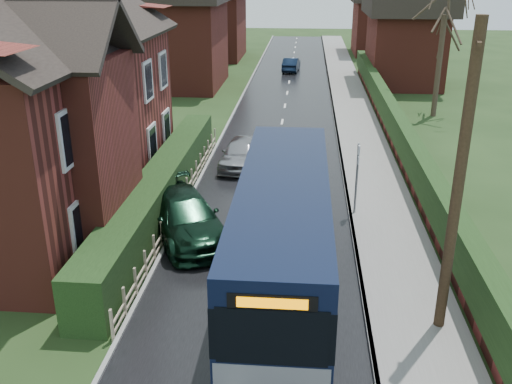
# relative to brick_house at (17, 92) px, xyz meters

# --- Properties ---
(ground) EXTENTS (140.00, 140.00, 0.00)m
(ground) POSITION_rel_brick_house_xyz_m (8.73, -4.78, -4.38)
(ground) COLOR #2B441D
(ground) RESTS_ON ground
(road) EXTENTS (6.00, 100.00, 0.02)m
(road) POSITION_rel_brick_house_xyz_m (8.73, 5.22, -4.37)
(road) COLOR black
(road) RESTS_ON ground
(pavement) EXTENTS (2.50, 100.00, 0.14)m
(pavement) POSITION_rel_brick_house_xyz_m (12.98, 5.22, -4.31)
(pavement) COLOR slate
(pavement) RESTS_ON ground
(kerb_right) EXTENTS (0.12, 100.00, 0.14)m
(kerb_right) POSITION_rel_brick_house_xyz_m (11.78, 5.22, -4.31)
(kerb_right) COLOR gray
(kerb_right) RESTS_ON ground
(kerb_left) EXTENTS (0.12, 100.00, 0.10)m
(kerb_left) POSITION_rel_brick_house_xyz_m (5.68, 5.22, -4.33)
(kerb_left) COLOR gray
(kerb_left) RESTS_ON ground
(front_hedge) EXTENTS (1.20, 16.00, 1.60)m
(front_hedge) POSITION_rel_brick_house_xyz_m (4.83, 0.22, -3.58)
(front_hedge) COLOR black
(front_hedge) RESTS_ON ground
(picket_fence) EXTENTS (0.10, 16.00, 0.90)m
(picket_fence) POSITION_rel_brick_house_xyz_m (5.58, 0.22, -3.93)
(picket_fence) COLOR #9B8769
(picket_fence) RESTS_ON ground
(right_wall_hedge) EXTENTS (0.60, 50.00, 1.80)m
(right_wall_hedge) POSITION_rel_brick_house_xyz_m (14.53, 5.22, -3.36)
(right_wall_hedge) COLOR maroon
(right_wall_hedge) RESTS_ON ground
(brick_house) EXTENTS (9.30, 14.60, 10.30)m
(brick_house) POSITION_rel_brick_house_xyz_m (0.00, 0.00, 0.00)
(brick_house) COLOR maroon
(brick_house) RESTS_ON ground
(bus) EXTENTS (2.44, 10.54, 3.20)m
(bus) POSITION_rel_brick_house_xyz_m (9.53, -4.82, -2.79)
(bus) COLOR black
(bus) RESTS_ON ground
(car_silver) EXTENTS (1.91, 3.94, 1.30)m
(car_silver) POSITION_rel_brick_house_xyz_m (7.23, 5.27, -3.73)
(car_silver) COLOR #A09EA3
(car_silver) RESTS_ON ground
(car_green) EXTENTS (4.13, 5.40, 1.46)m
(car_green) POSITION_rel_brick_house_xyz_m (6.16, -1.95, -3.65)
(car_green) COLOR black
(car_green) RESTS_ON ground
(car_distant) EXTENTS (1.53, 3.62, 1.16)m
(car_distant) POSITION_rel_brick_house_xyz_m (8.75, 30.02, -3.79)
(car_distant) COLOR #111E33
(car_distant) RESTS_ON ground
(bus_stop_sign) EXTENTS (0.08, 0.41, 2.74)m
(bus_stop_sign) POSITION_rel_brick_house_xyz_m (11.93, 0.24, -2.57)
(bus_stop_sign) COLOR slate
(bus_stop_sign) RESTS_ON ground
(telegraph_pole) EXTENTS (0.30, 0.97, 7.56)m
(telegraph_pole) POSITION_rel_brick_house_xyz_m (13.53, -6.57, -0.55)
(telegraph_pole) COLOR black
(telegraph_pole) RESTS_ON ground
(tree_right_far) EXTENTS (4.32, 4.32, 8.35)m
(tree_right_far) POSITION_rel_brick_house_xyz_m (17.73, 15.48, 1.86)
(tree_right_far) COLOR #382C21
(tree_right_far) RESTS_ON ground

